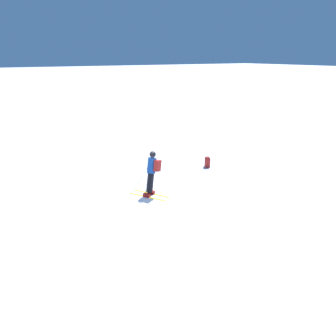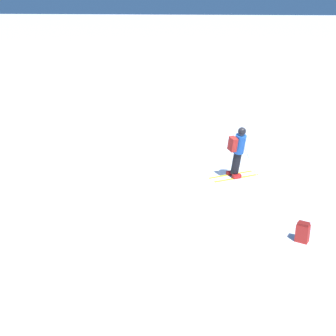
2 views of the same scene
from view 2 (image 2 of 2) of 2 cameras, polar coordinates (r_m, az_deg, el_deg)
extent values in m
plane|color=white|center=(15.26, 8.01, -1.34)|extent=(300.00, 300.00, 0.00)
cube|color=yellow|center=(15.32, 8.35, -1.23)|extent=(0.94, 1.47, 0.01)
cube|color=yellow|center=(15.60, 7.65, -0.80)|extent=(0.94, 1.47, 0.01)
cube|color=#B21919|center=(15.30, 8.37, -1.00)|extent=(0.26, 0.31, 0.12)
cube|color=#B21919|center=(15.58, 7.67, -0.57)|extent=(0.26, 0.31, 0.12)
cylinder|color=black|center=(15.20, 8.31, 0.63)|extent=(0.49, 0.44, 0.82)
cylinder|color=#194799|center=(14.88, 8.73, 2.92)|extent=(0.57, 0.53, 0.67)
sphere|color=tan|center=(14.70, 8.99, 4.34)|extent=(0.34, 0.32, 0.26)
sphere|color=black|center=(14.68, 9.01, 4.44)|extent=(0.39, 0.37, 0.30)
cube|color=#AD231E|center=(14.73, 7.89, 2.91)|extent=(0.41, 0.34, 0.49)
cylinder|color=#B7B7BC|center=(15.01, 10.17, 0.44)|extent=(0.14, 0.54, 1.12)
cylinder|color=#B7B7BC|center=(15.65, 8.46, 1.55)|extent=(0.85, 0.11, 1.22)
cube|color=#AD231E|center=(11.73, 16.08, -7.64)|extent=(0.32, 0.36, 0.44)
cube|color=maroon|center=(11.62, 16.20, -6.55)|extent=(0.29, 0.33, 0.06)
camera|label=1|loc=(22.51, -21.27, 18.36)|focal=35.00mm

